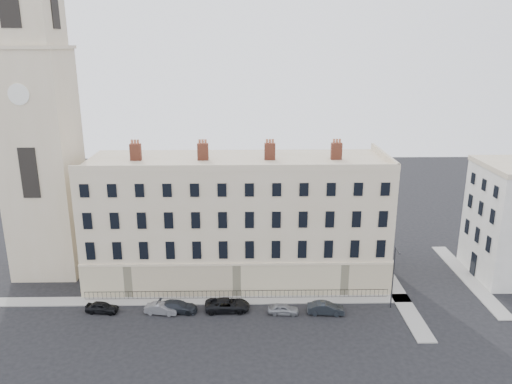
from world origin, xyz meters
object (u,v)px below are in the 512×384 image
at_px(car_c, 178,307).
at_px(streetlamp, 393,275).
at_px(car_a, 102,307).
at_px(car_b, 161,309).
at_px(car_f, 326,308).
at_px(car_d, 227,305).
at_px(car_e, 283,309).

xyz_separation_m(car_c, streetlamp, (23.73, 0.37, 3.41)).
xyz_separation_m(car_a, car_b, (6.56, -0.40, -0.02)).
distance_m(car_f, streetlamp, 8.30).
height_order(car_c, car_f, car_f).
xyz_separation_m(car_a, car_d, (13.77, 0.12, 0.08)).
xyz_separation_m(car_d, car_f, (10.76, -0.91, -0.03)).
relative_size(car_c, car_f, 1.09).
bearing_deg(car_c, car_e, -86.61).
height_order(car_b, car_c, car_c).
distance_m(car_b, streetlamp, 25.71).
height_order(car_b, streetlamp, streetlamp).
height_order(car_d, car_f, car_d).
height_order(car_d, car_e, car_d).
relative_size(car_d, streetlamp, 0.68).
bearing_deg(streetlamp, car_c, -177.76).
height_order(car_a, car_f, car_f).
relative_size(car_b, streetlamp, 0.49).
bearing_deg(car_f, car_d, 89.77).
distance_m(car_c, streetlamp, 23.98).
relative_size(car_c, streetlamp, 0.60).
xyz_separation_m(car_f, streetlamp, (7.50, 1.10, 3.38)).
bearing_deg(car_d, car_b, 92.73).
bearing_deg(car_b, car_d, -76.51).
height_order(car_c, streetlamp, streetlamp).
height_order(car_c, car_e, car_c).
bearing_deg(car_c, car_f, -85.94).
bearing_deg(car_f, car_c, 91.98).
bearing_deg(car_d, car_a, 89.12).
bearing_deg(car_e, car_d, 87.92).
distance_m(car_d, car_e, 6.19).
xyz_separation_m(car_b, car_f, (17.97, -0.39, 0.07)).
distance_m(car_c, car_e, 11.62).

